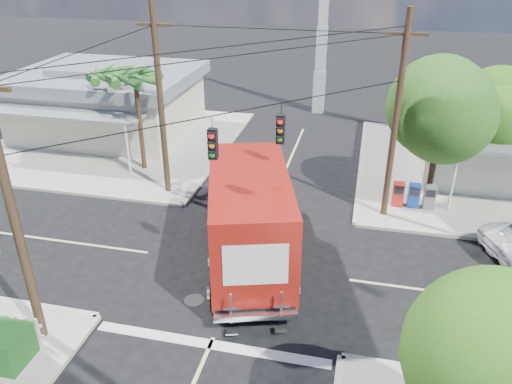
% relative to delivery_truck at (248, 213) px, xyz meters
% --- Properties ---
extents(ground, '(120.00, 120.00, 0.00)m').
position_rel_delivery_truck_xyz_m(ground, '(-0.02, -0.65, -1.97)').
color(ground, black).
rests_on(ground, ground).
extents(sidewalk_ne, '(14.12, 14.12, 0.14)m').
position_rel_delivery_truck_xyz_m(sidewalk_ne, '(10.86, 10.23, -1.90)').
color(sidewalk_ne, gray).
rests_on(sidewalk_ne, ground).
extents(sidewalk_nw, '(14.12, 14.12, 0.14)m').
position_rel_delivery_truck_xyz_m(sidewalk_nw, '(-10.90, 10.23, -1.90)').
color(sidewalk_nw, gray).
rests_on(sidewalk_nw, ground).
extents(road_markings, '(32.00, 32.00, 0.01)m').
position_rel_delivery_truck_xyz_m(road_markings, '(-0.02, -2.12, -1.97)').
color(road_markings, beige).
rests_on(road_markings, ground).
extents(building_nw, '(10.80, 10.20, 4.30)m').
position_rel_delivery_truck_xyz_m(building_nw, '(-12.02, 11.82, 0.25)').
color(building_nw, beige).
rests_on(building_nw, sidewalk_nw).
extents(radio_tower, '(0.80, 0.80, 17.00)m').
position_rel_delivery_truck_xyz_m(radio_tower, '(0.48, 19.35, 3.67)').
color(radio_tower, silver).
rests_on(radio_tower, ground).
extents(tree_ne_front, '(4.21, 4.14, 6.66)m').
position_rel_delivery_truck_xyz_m(tree_ne_front, '(7.19, 6.11, 2.79)').
color(tree_ne_front, '#422D1C').
rests_on(tree_ne_front, sidewalk_ne).
extents(tree_ne_back, '(3.77, 3.66, 5.82)m').
position_rel_delivery_truck_xyz_m(tree_ne_back, '(9.79, 8.31, 2.21)').
color(tree_ne_back, '#422D1C').
rests_on(tree_ne_back, sidewalk_ne).
extents(tree_se, '(3.67, 3.54, 5.62)m').
position_rel_delivery_truck_xyz_m(tree_se, '(6.99, -7.89, 2.07)').
color(tree_se, '#422D1C').
rests_on(tree_se, sidewalk_se).
extents(palm_nw_front, '(3.01, 3.08, 5.59)m').
position_rel_delivery_truck_xyz_m(palm_nw_front, '(-7.52, 6.85, 3.07)').
color(palm_nw_front, '#422D1C').
rests_on(palm_nw_front, sidewalk_nw).
extents(palm_nw_back, '(3.01, 3.08, 5.19)m').
position_rel_delivery_truck_xyz_m(palm_nw_back, '(-9.52, 8.35, 2.70)').
color(palm_nw_back, '#422D1C').
rests_on(palm_nw_back, sidewalk_nw).
extents(utility_poles, '(12.00, 10.68, 9.00)m').
position_rel_delivery_truck_xyz_m(utility_poles, '(-1.60, 0.96, 2.70)').
color(utility_poles, '#473321').
rests_on(utility_poles, ground).
extents(vending_boxes, '(1.90, 0.50, 1.10)m').
position_rel_delivery_truck_xyz_m(vending_boxes, '(6.48, 5.55, -1.28)').
color(vending_boxes, red).
rests_on(vending_boxes, sidewalk_ne).
extents(delivery_truck, '(5.12, 9.35, 3.89)m').
position_rel_delivery_truck_xyz_m(delivery_truck, '(0.00, 0.00, 0.00)').
color(delivery_truck, black).
rests_on(delivery_truck, ground).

